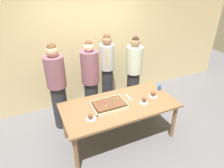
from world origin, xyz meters
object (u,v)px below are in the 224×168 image
at_px(plated_slice_near_left, 153,95).
at_px(plated_slice_far_left, 91,118).
at_px(person_far_right_suit, 91,80).
at_px(drink_cup_nearest, 159,87).
at_px(person_green_shirt_behind, 57,87).
at_px(plated_slice_near_right, 144,101).
at_px(person_serving_front, 107,69).
at_px(sheet_cake, 109,105).
at_px(person_striped_tie_right, 134,73).
at_px(party_table, 120,108).
at_px(cake_server_utensil, 129,97).

xyz_separation_m(plated_slice_near_left, plated_slice_far_left, (-1.28, -0.15, 0.00)).
bearing_deg(person_far_right_suit, plated_slice_far_left, -22.36).
height_order(drink_cup_nearest, person_green_shirt_behind, person_green_shirt_behind).
height_order(drink_cup_nearest, person_far_right_suit, person_far_right_suit).
bearing_deg(plated_slice_near_right, person_serving_front, 96.23).
height_order(sheet_cake, person_striped_tie_right, person_striped_tie_right).
bearing_deg(person_striped_tie_right, plated_slice_near_left, 45.44).
distance_m(plated_slice_far_left, drink_cup_nearest, 1.57).
height_order(party_table, person_far_right_suit, person_far_right_suit).
distance_m(plated_slice_near_left, drink_cup_nearest, 0.30).
bearing_deg(party_table, person_green_shirt_behind, 138.61).
distance_m(party_table, person_striped_tie_right, 1.12).
bearing_deg(person_striped_tie_right, person_far_right_suit, -41.40).
bearing_deg(drink_cup_nearest, person_striped_tie_right, 105.79).
distance_m(sheet_cake, plated_slice_near_right, 0.63).
relative_size(sheet_cake, cake_server_utensil, 2.93).
xyz_separation_m(plated_slice_near_left, person_green_shirt_behind, (-1.60, 0.82, 0.13)).
relative_size(plated_slice_near_right, person_serving_front, 0.09).
bearing_deg(cake_server_utensil, person_far_right_suit, 125.40).
bearing_deg(plated_slice_near_left, person_far_right_suit, 137.25).
bearing_deg(plated_slice_near_left, sheet_cake, 177.60).
distance_m(cake_server_utensil, person_far_right_suit, 0.87).
height_order(plated_slice_near_left, plated_slice_near_right, plated_slice_near_right).
bearing_deg(person_green_shirt_behind, person_serving_front, 65.82).
distance_m(drink_cup_nearest, person_striped_tie_right, 0.71).
bearing_deg(person_green_shirt_behind, party_table, 6.45).
xyz_separation_m(sheet_cake, person_far_right_suit, (-0.04, 0.82, 0.09)).
bearing_deg(drink_cup_nearest, person_green_shirt_behind, 160.12).
distance_m(sheet_cake, cake_server_utensil, 0.47).
height_order(cake_server_utensil, person_striped_tie_right, person_striped_tie_right).
bearing_deg(plated_slice_far_left, person_serving_front, 57.51).
bearing_deg(cake_server_utensil, plated_slice_near_right, -58.24).
bearing_deg(person_green_shirt_behind, person_far_right_suit, 50.58).
height_order(plated_slice_near_right, person_serving_front, person_serving_front).
bearing_deg(person_far_right_suit, person_serving_front, 121.29).
height_order(plated_slice_near_left, plated_slice_far_left, plated_slice_far_left).
relative_size(plated_slice_near_right, person_green_shirt_behind, 0.09).
bearing_deg(plated_slice_far_left, plated_slice_near_left, 6.88).
distance_m(plated_slice_near_left, person_far_right_suit, 1.27).
relative_size(party_table, person_green_shirt_behind, 1.15).
distance_m(sheet_cake, plated_slice_near_left, 0.88).
distance_m(party_table, person_green_shirt_behind, 1.24).
height_order(plated_slice_near_right, cake_server_utensil, plated_slice_near_right).
bearing_deg(plated_slice_near_right, sheet_cake, 167.20).
xyz_separation_m(person_green_shirt_behind, person_far_right_suit, (0.67, 0.03, -0.02)).
bearing_deg(party_table, person_striped_tie_right, 47.53).
bearing_deg(party_table, plated_slice_far_left, -163.42).
height_order(party_table, plated_slice_far_left, plated_slice_far_left).
distance_m(plated_slice_far_left, cake_server_utensil, 0.91).
distance_m(plated_slice_near_left, person_green_shirt_behind, 1.80).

